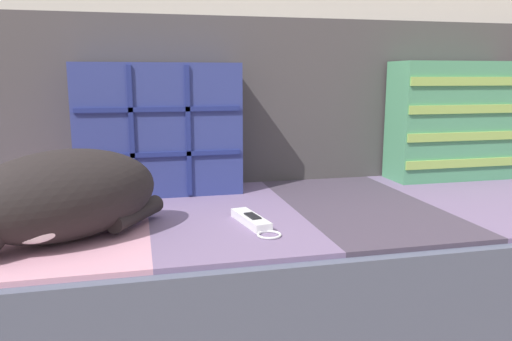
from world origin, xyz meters
The scene contains 6 objects.
couch centered at (0.00, 0.15, 0.19)m, with size 2.15×0.79×0.38m.
sofa_backrest centered at (0.00, 0.48, 0.62)m, with size 2.11×0.14×0.47m.
throw_pillow_quilted centered at (-0.30, 0.33, 0.55)m, with size 0.42×0.14×0.34m.
throw_pillow_striped centered at (0.58, 0.33, 0.56)m, with size 0.38×0.14×0.35m.
sleeping_cat centered at (-0.50, -0.03, 0.46)m, with size 0.42×0.35×0.17m.
game_remote_far centered at (-0.12, -0.01, 0.39)m, with size 0.08×0.19×0.02m.
Camera 1 is at (-0.35, -0.99, 0.69)m, focal length 35.00 mm.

